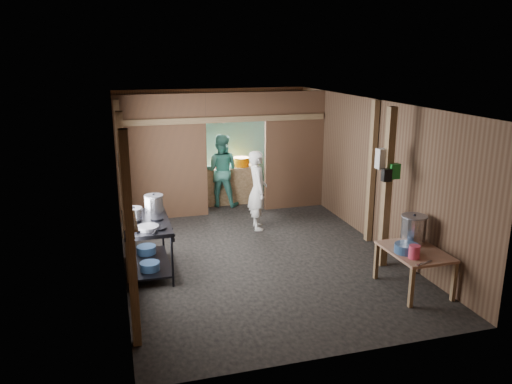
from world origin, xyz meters
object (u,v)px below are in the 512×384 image
object	(u,v)px
stock_pot	(413,230)
cook	(258,190)
prep_table	(413,270)
gas_range	(147,246)
yellow_tub	(241,162)
stove_pot_large	(154,204)
pink_bucket	(414,252)

from	to	relation	value
stock_pot	cook	bearing A→B (deg)	117.92
prep_table	gas_range	bearing A→B (deg)	155.11
yellow_tub	cook	bearing A→B (deg)	-94.92
yellow_tub	stock_pot	bearing A→B (deg)	-73.96
stove_pot_large	gas_range	bearing A→B (deg)	-112.86
gas_range	cook	world-z (taller)	cook
prep_table	cook	bearing A→B (deg)	114.02
gas_range	yellow_tub	size ratio (longest dim) A/B	3.88
pink_bucket	cook	world-z (taller)	cook
gas_range	cook	xyz separation A→B (m)	(2.26, 1.53, 0.36)
stove_pot_large	prep_table	bearing A→B (deg)	-30.97
gas_range	prep_table	size ratio (longest dim) A/B	1.39
pink_bucket	stock_pot	bearing A→B (deg)	59.17
gas_range	prep_table	xyz separation A→B (m)	(3.71, -1.72, -0.12)
stove_pot_large	pink_bucket	world-z (taller)	stove_pot_large
gas_range	stove_pot_large	xyz separation A→B (m)	(0.17, 0.40, 0.57)
pink_bucket	cook	distance (m)	3.72
stove_pot_large	cook	xyz separation A→B (m)	(2.09, 1.12, -0.21)
prep_table	cook	size ratio (longest dim) A/B	0.66
stove_pot_large	yellow_tub	size ratio (longest dim) A/B	0.85
gas_range	prep_table	distance (m)	4.09
gas_range	yellow_tub	world-z (taller)	yellow_tub
pink_bucket	gas_range	bearing A→B (deg)	150.71
gas_range	prep_table	world-z (taller)	gas_range
cook	yellow_tub	bearing A→B (deg)	0.85
stove_pot_large	stock_pot	world-z (taller)	stove_pot_large
yellow_tub	pink_bucket	bearing A→B (deg)	-78.61
stove_pot_large	yellow_tub	distance (m)	3.80
prep_table	yellow_tub	distance (m)	5.37
prep_table	pink_bucket	xyz separation A→B (m)	(-0.19, -0.25, 0.40)
prep_table	stove_pot_large	world-z (taller)	stove_pot_large
stock_pot	pink_bucket	world-z (taller)	stock_pot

